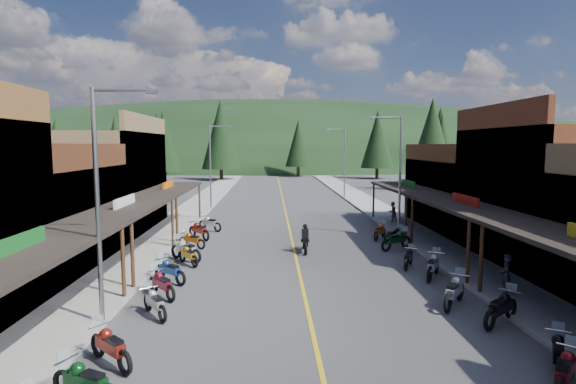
{
  "coord_description": "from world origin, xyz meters",
  "views": [
    {
      "loc": [
        -1.36,
        -20.95,
        6.14
      ],
      "look_at": [
        -0.2,
        8.91,
        3.0
      ],
      "focal_mm": 28.0,
      "sensor_mm": 36.0,
      "label": 1
    }
  ],
  "objects": [
    {
      "name": "ridge_hill",
      "position": [
        0.0,
        135.0,
        0.0
      ],
      "size": [
        310.0,
        140.0,
        60.0
      ],
      "primitive_type": "ellipsoid",
      "color": "black",
      "rests_on": "ground"
    },
    {
      "name": "pine_10",
      "position": [
        -18.0,
        50.0,
        6.78
      ],
      "size": [
        5.38,
        5.38,
        11.6
      ],
      "color": "black",
      "rests_on": "ground"
    },
    {
      "name": "rider_on_bike",
      "position": [
        0.59,
        4.32,
        0.68
      ],
      "size": [
        0.77,
        2.23,
        1.69
      ],
      "rotation": [
        0.0,
        0.0,
        -0.01
      ],
      "color": "black",
      "rests_on": "ground"
    },
    {
      "name": "sidewalk_east",
      "position": [
        8.7,
        20.0,
        0.07
      ],
      "size": [
        3.4,
        94.0,
        0.15
      ],
      "primitive_type": "cube",
      "color": "gray",
      "rests_on": "ground"
    },
    {
      "name": "bike_west_5",
      "position": [
        -5.52,
        -5.24,
        0.56
      ],
      "size": [
        1.67,
        2.0,
        1.13
      ],
      "primitive_type": null,
      "rotation": [
        0.0,
        0.0,
        0.61
      ],
      "color": "#9C9DA1",
      "rests_on": "ground"
    },
    {
      "name": "bike_west_4",
      "position": [
        -5.83,
        -8.83,
        0.62
      ],
      "size": [
        2.05,
        2.01,
        1.23
      ],
      "primitive_type": null,
      "rotation": [
        0.0,
        0.0,
        0.8
      ],
      "color": "maroon",
      "rests_on": "ground"
    },
    {
      "name": "bike_east_6",
      "position": [
        5.61,
        -4.64,
        0.66
      ],
      "size": [
        2.02,
        2.3,
        1.32
      ],
      "primitive_type": null,
      "rotation": [
        0.0,
        0.0,
        -0.66
      ],
      "color": "#AAAAAF",
      "rests_on": "ground"
    },
    {
      "name": "ground",
      "position": [
        0.0,
        0.0,
        0.0
      ],
      "size": [
        220.0,
        220.0,
        0.0
      ],
      "primitive_type": "plane",
      "color": "#38383A",
      "rests_on": "ground"
    },
    {
      "name": "pedestrian_east_a",
      "position": [
        8.02,
        -3.85,
        0.98
      ],
      "size": [
        0.59,
        0.71,
        1.66
      ],
      "primitive_type": "imported",
      "rotation": [
        0.0,
        0.0,
        -1.95
      ],
      "color": "#292233",
      "rests_on": "sidewalk_east"
    },
    {
      "name": "pine_8",
      "position": [
        -22.0,
        40.0,
        5.98
      ],
      "size": [
        4.48,
        4.48,
        10.0
      ],
      "color": "black",
      "rests_on": "ground"
    },
    {
      "name": "sidewalk_west",
      "position": [
        -8.7,
        20.0,
        0.07
      ],
      "size": [
        3.4,
        94.0,
        0.15
      ],
      "primitive_type": "cube",
      "color": "gray",
      "rests_on": "ground"
    },
    {
      "name": "bike_east_9",
      "position": [
        5.99,
        4.62,
        0.66
      ],
      "size": [
        2.36,
        1.84,
        1.31
      ],
      "primitive_type": null,
      "rotation": [
        0.0,
        0.0,
        -1.03
      ],
      "color": "#0B3715",
      "rests_on": "ground"
    },
    {
      "name": "bike_east_3",
      "position": [
        5.94,
        -10.63,
        0.59
      ],
      "size": [
        1.94,
        1.99,
        1.19
      ],
      "primitive_type": null,
      "rotation": [
        0.0,
        0.0,
        -0.76
      ],
      "color": "#630D10",
      "rests_on": "ground"
    },
    {
      "name": "pine_2",
      "position": [
        -10.0,
        58.0,
        7.99
      ],
      "size": [
        6.72,
        6.72,
        14.0
      ],
      "color": "black",
      "rests_on": "ground"
    },
    {
      "name": "bike_west_11",
      "position": [
        -6.05,
        8.06,
        0.67
      ],
      "size": [
        2.09,
        2.29,
        1.33
      ],
      "primitive_type": null,
      "rotation": [
        0.0,
        0.0,
        0.69
      ],
      "color": "maroon",
      "rests_on": "ground"
    },
    {
      "name": "bike_west_9",
      "position": [
        -5.88,
        2.58,
        0.66
      ],
      "size": [
        2.26,
        2.08,
        1.32
      ],
      "primitive_type": null,
      "rotation": [
        0.0,
        0.0,
        0.87
      ],
      "color": "#A09FA5",
      "rests_on": "ground"
    },
    {
      "name": "pine_3",
      "position": [
        4.0,
        66.0,
        6.48
      ],
      "size": [
        5.04,
        5.04,
        11.0
      ],
      "color": "black",
      "rests_on": "ground"
    },
    {
      "name": "bike_west_3",
      "position": [
        -5.76,
        -10.7,
        0.6
      ],
      "size": [
        2.2,
        1.58,
        1.2
      ],
      "primitive_type": null,
      "rotation": [
        0.0,
        0.0,
        1.1
      ],
      "color": "#0B3715",
      "rests_on": "ground"
    },
    {
      "name": "pine_9",
      "position": [
        24.0,
        45.0,
        6.38
      ],
      "size": [
        4.93,
        4.93,
        10.8
      ],
      "color": "black",
      "rests_on": "ground"
    },
    {
      "name": "pine_5",
      "position": [
        34.0,
        72.0,
        7.99
      ],
      "size": [
        6.72,
        6.72,
        14.0
      ],
      "color": "black",
      "rests_on": "ground"
    },
    {
      "name": "pine_1",
      "position": [
        -24.0,
        70.0,
        7.24
      ],
      "size": [
        5.88,
        5.88,
        12.5
      ],
      "color": "black",
      "rests_on": "ground"
    },
    {
      "name": "bike_west_7",
      "position": [
        -5.88,
        -1.2,
        0.61
      ],
      "size": [
        2.06,
        1.96,
        1.22
      ],
      "primitive_type": null,
      "rotation": [
        0.0,
        0.0,
        0.84
      ],
      "color": "navy",
      "rests_on": "ground"
    },
    {
      "name": "bike_west_12",
      "position": [
        -5.72,
        10.95,
        0.62
      ],
      "size": [
        2.13,
        1.92,
        1.24
      ],
      "primitive_type": null,
      "rotation": [
        0.0,
        0.0,
        0.89
      ],
      "color": "#ADAEB2",
      "rests_on": "ground"
    },
    {
      "name": "pine_4",
      "position": [
        18.0,
        60.0,
        7.24
      ],
      "size": [
        5.88,
        5.88,
        12.5
      ],
      "color": "black",
      "rests_on": "ground"
    },
    {
      "name": "bike_east_11",
      "position": [
        5.76,
        7.66,
        0.58
      ],
      "size": [
        1.66,
        2.06,
        1.15
      ],
      "primitive_type": null,
      "rotation": [
        0.0,
        0.0,
        -0.57
      ],
      "color": "#AE450C",
      "rests_on": "ground"
    },
    {
      "name": "pine_7",
      "position": [
        -32.0,
        76.0,
        7.24
      ],
      "size": [
        5.88,
        5.88,
        12.5
      ],
      "color": "black",
      "rests_on": "ground"
    },
    {
      "name": "shop_west_3",
      "position": [
        -13.78,
        11.3,
        3.52
      ],
      "size": [
        10.9,
        10.2,
        8.2
      ],
      "color": "brown",
      "rests_on": "ground"
    },
    {
      "name": "bike_east_8",
      "position": [
        5.54,
        0.82,
        0.54
      ],
      "size": [
        1.4,
        1.96,
        1.07
      ],
      "primitive_type": null,
      "rotation": [
        0.0,
        0.0,
        -0.47
      ],
      "color": "black",
      "rests_on": "ground"
    },
    {
      "name": "bike_east_7",
      "position": [
        6.15,
        -0.94,
        0.64
      ],
      "size": [
        1.79,
        2.31,
        1.28
      ],
      "primitive_type": null,
      "rotation": [
        0.0,
        0.0,
        -0.53
      ],
      "color": "gray",
      "rests_on": "ground"
    },
    {
      "name": "streetlight_2",
      "position": [
        6.95,
        8.0,
        4.46
      ],
      "size": [
        2.16,
        0.18,
        8.0
      ],
      "color": "gray",
      "rests_on": "ground"
    },
    {
      "name": "streetlight_0",
      "position": [
        -6.95,
        -6.0,
        4.46
      ],
      "size": [
        2.16,
        0.18,
        8.0
      ],
      "color": "gray",
      "rests_on": "ground"
    },
    {
      "name": "pine_0",
      "position": [
        -40.0,
        62.0,
        6.48
      ],
      "size": [
        5.04,
        5.04,
        11.0
      ],
      "color": "black",
      "rests_on": "ground"
    },
    {
      "name": "pedestrian_east_b",
      "position": [
        8.17,
        13.53,
        0.93
      ],
      "size": [
        0.88,
        0.76,
        1.57
      ],
      "primitive_type": "imported",
      "rotation": [
        0.0,
        0.0,
        3.66
      ],
      "color": "brown",
      "rests_on": "sidewalk_east"
    },
    {
      "name": "bike_west_8",
      "position": [
        -5.6,
        1.77,
        0.56
      ],
      "size": [
        1.69,
        1.97,
        1.12
      ],
      "primitive_type": null,
      "rotation": [
        0.0,
        0.0,
        0.64
      ],
      "color": "#A0680B",
      "rests_on": "ground"
    },
    {
      "name": "pine_11",
      "position": [
        20.0,
        38.0,
        7.19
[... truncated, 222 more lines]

